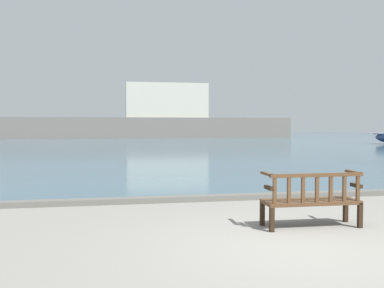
{
  "coord_description": "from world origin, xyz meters",
  "views": [
    {
      "loc": [
        -2.6,
        -5.44,
        1.7
      ],
      "look_at": [
        0.33,
        10.0,
        1.0
      ],
      "focal_mm": 40.0,
      "sensor_mm": 36.0,
      "label": 1
    }
  ],
  "objects": [
    {
      "name": "ground_plane",
      "position": [
        0.0,
        0.0,
        0.0
      ],
      "size": [
        160.0,
        160.0,
        0.0
      ],
      "primitive_type": "plane",
      "color": "gray"
    },
    {
      "name": "harbor_water",
      "position": [
        0.0,
        44.0,
        0.04
      ],
      "size": [
        100.0,
        80.0,
        0.08
      ],
      "primitive_type": "cube",
      "color": "#385666",
      "rests_on": "ground"
    },
    {
      "name": "quay_edge_kerb",
      "position": [
        0.0,
        3.85,
        0.06
      ],
      "size": [
        40.0,
        0.3,
        0.12
      ],
      "primitive_type": "cube",
      "color": "#5B5954",
      "rests_on": "ground"
    },
    {
      "name": "park_bench",
      "position": [
        0.67,
        1.1,
        0.47
      ],
      "size": [
        1.61,
        0.54,
        0.92
      ],
      "color": "black",
      "rests_on": "ground"
    },
    {
      "name": "far_breakwater",
      "position": [
        0.87,
        47.19,
        2.21
      ],
      "size": [
        40.19,
        2.4,
        6.9
      ],
      "color": "#66605B",
      "rests_on": "ground"
    }
  ]
}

